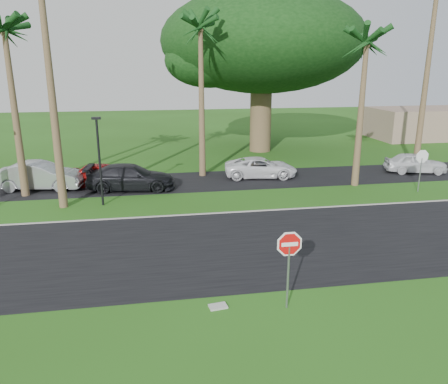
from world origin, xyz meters
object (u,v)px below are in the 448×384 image
car_dark (131,177)px  car_pickup (415,163)px  car_minivan (261,168)px  stop_sign_far (421,162)px  stop_sign_near (289,254)px  car_red (103,174)px  car_silver (40,176)px

car_dark → car_pickup: (19.12, 1.03, -0.06)m
car_dark → car_pickup: bearing=-81.2°
car_minivan → stop_sign_far: bearing=-113.8°
stop_sign_far → stop_sign_near: bearing=43.7°
car_red → car_pickup: car_red is taller
stop_sign_far → car_dark: bearing=-11.1°
car_silver → car_pickup: size_ratio=1.24×
stop_sign_far → car_dark: 16.96m
car_red → car_minivan: (10.04, 0.28, -0.04)m
car_silver → car_pickup: (24.42, 0.10, -0.14)m
car_dark → stop_sign_near: bearing=-154.6°
stop_sign_near → car_red: stop_sign_near is taller
stop_sign_near → car_red: size_ratio=0.64×
stop_sign_near → car_dark: size_ratio=0.51×
car_dark → car_minivan: 8.49m
car_silver → car_pickup: 24.42m
stop_sign_near → car_minivan: stop_sign_near is taller
car_silver → car_red: size_ratio=1.23×
stop_sign_far → car_minivan: bearing=-30.4°
stop_sign_near → car_red: (-6.81, 15.57, -1.08)m
stop_sign_near → stop_sign_far: (11.50, 11.00, 0.00)m
car_silver → car_dark: size_ratio=0.97×
car_dark → car_minivan: (8.34, 1.58, -0.10)m
stop_sign_far → car_pickup: stop_sign_far is taller
stop_sign_near → car_silver: 18.45m
car_dark → stop_sign_far: bearing=-95.4°
car_pickup → car_silver: bearing=104.1°
stop_sign_near → stop_sign_far: 15.91m
stop_sign_near → stop_sign_far: bearing=43.7°
stop_sign_far → car_silver: bearing=-10.8°
car_dark → car_pickup: 19.15m
stop_sign_near → car_dark: 15.18m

